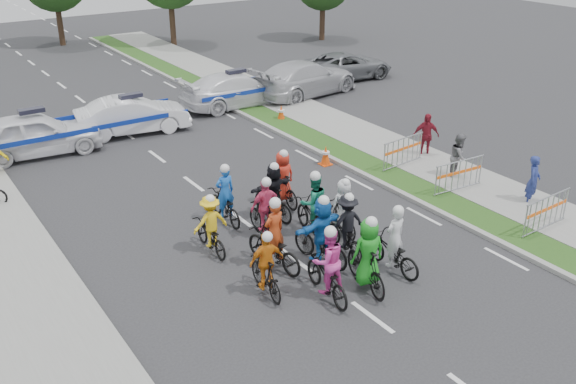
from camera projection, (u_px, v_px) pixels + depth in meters
ground at (372, 317)px, 14.45m from camera, size 90.00×90.00×0.00m
curb_right at (391, 188)px, 20.79m from camera, size 0.20×60.00×0.12m
grass_strip at (406, 183)px, 21.15m from camera, size 1.20×60.00×0.11m
sidewalk_right at (445, 171)px, 22.06m from camera, size 2.40×60.00×0.13m
sidewalk_left at (18, 302)px, 14.89m from camera, size 3.00×60.00×0.13m
rider_0 at (393, 249)px, 16.03m from camera, size 0.71×1.84×1.86m
rider_1 at (367, 261)px, 15.23m from camera, size 0.91×1.93×1.96m
rider_2 at (327, 271)px, 14.91m from camera, size 0.90×1.95×1.92m
rider_3 at (266, 270)px, 15.05m from camera, size 0.89×1.66×1.70m
rider_4 at (346, 230)px, 16.82m from camera, size 1.05×1.80×1.77m
rider_5 at (321, 235)px, 16.29m from camera, size 1.61×1.92×1.95m
rider_6 at (274, 244)px, 16.17m from camera, size 0.97×2.03×1.99m
rider_7 at (343, 212)px, 17.83m from camera, size 0.78×1.67×1.70m
rider_8 at (313, 212)px, 17.69m from camera, size 0.98×2.02×1.97m
rider_9 at (265, 214)px, 17.60m from camera, size 0.93×1.76×1.83m
rider_10 at (210, 229)px, 16.89m from camera, size 0.96×1.69×1.70m
rider_11 at (273, 195)px, 18.64m from camera, size 1.47×1.75×1.79m
rider_12 at (225, 202)px, 18.53m from camera, size 0.70×1.81×1.83m
rider_13 at (282, 183)px, 19.53m from camera, size 0.77×1.74×1.82m
police_car_0 at (35, 134)px, 23.37m from camera, size 4.87×2.35×1.61m
police_car_1 at (133, 115)px, 25.61m from camera, size 4.63×2.26×1.46m
police_car_2 at (237, 89)px, 29.03m from camera, size 5.24×2.14×1.52m
civilian_sedan at (305, 78)px, 30.59m from camera, size 6.01×3.23×1.66m
civilian_suv at (346, 66)px, 33.48m from camera, size 5.16×2.67×1.39m
spectator_0 at (533, 181)px, 19.49m from camera, size 0.69×0.58×1.59m
spectator_1 at (459, 157)px, 21.31m from camera, size 0.97×0.92×1.58m
spectator_2 at (426, 136)px, 23.11m from camera, size 1.05×0.82×1.66m
barrier_0 at (546, 214)px, 17.94m from camera, size 2.02×0.57×1.12m
barrier_1 at (459, 177)px, 20.36m from camera, size 2.03×0.63×1.12m
barrier_2 at (403, 153)px, 22.29m from camera, size 2.04×0.70×1.12m
cone_0 at (326, 156)px, 22.66m from camera, size 0.40×0.40×0.70m
cone_1 at (281, 113)px, 27.18m from camera, size 0.40×0.40×0.70m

